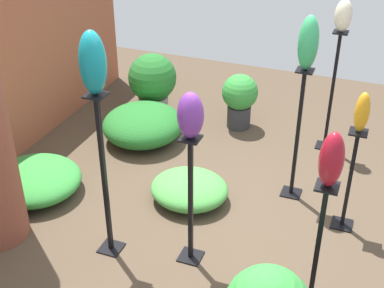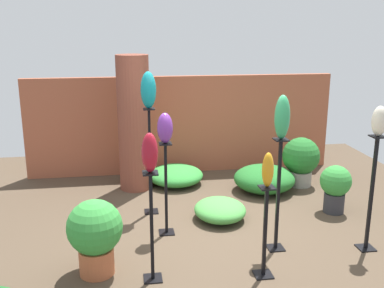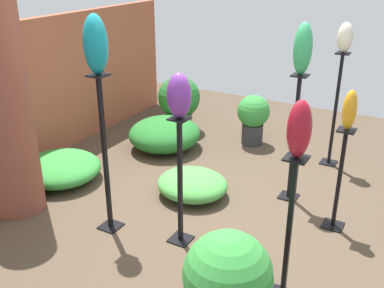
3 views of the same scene
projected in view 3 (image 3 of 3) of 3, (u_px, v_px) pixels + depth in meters
ground_plane at (208, 213)px, 4.69m from camera, size 8.00×8.00×0.00m
brick_wall_back at (24, 95)px, 5.51m from camera, size 5.60×0.12×1.79m
brick_pillar at (4, 109)px, 4.36m from camera, size 0.52×0.52×2.22m
pedestal_jade at (294, 144)px, 4.75m from camera, size 0.20×0.20×1.40m
pedestal_amber at (339, 184)px, 4.29m from camera, size 0.20×0.20×1.03m
pedestal_ivory at (335, 115)px, 5.55m from camera, size 0.20×0.20×1.43m
pedestal_teal at (105, 162)px, 4.18m from camera, size 0.20×0.20×1.55m
pedestal_violet at (180, 187)px, 4.04m from camera, size 0.20×0.20×1.23m
pedestal_ruby at (288, 238)px, 3.34m from camera, size 0.20×0.20×1.22m
art_vase_jade at (303, 49)px, 4.35m from camera, size 0.18×0.19×0.51m
art_vase_amber at (350, 110)px, 4.00m from camera, size 0.12×0.13×0.37m
art_vase_ivory at (345, 37)px, 5.17m from camera, size 0.17×0.18×0.35m
art_vase_teal at (96, 44)px, 3.75m from camera, size 0.22×0.21×0.51m
art_vase_violet at (179, 96)px, 3.70m from camera, size 0.20×0.21×0.39m
art_vase_ruby at (299, 129)px, 3.00m from camera, size 0.17×0.17×0.41m
potted_plant_near_pillar at (179, 101)px, 6.70m from camera, size 0.63×0.63×0.84m
potted_plant_mid_right at (227, 283)px, 2.99m from camera, size 0.61×0.61×0.86m
potted_plant_back_center at (253, 116)px, 6.24m from camera, size 0.45×0.45×0.71m
foliage_bed_east at (192, 184)px, 4.99m from camera, size 0.73×0.80×0.28m
foliage_bed_west at (60, 168)px, 5.33m from camera, size 0.94×0.97×0.31m
foliage_bed_center at (165, 134)px, 6.17m from camera, size 1.01×0.98×0.43m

